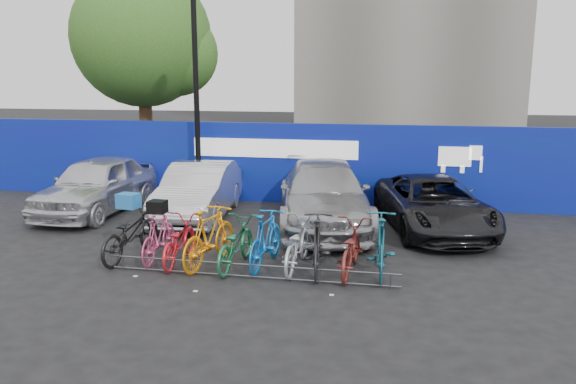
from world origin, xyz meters
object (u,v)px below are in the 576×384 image
(car_0, at_px, (97,185))
(lamppost, at_px, (196,93))
(bike_0, at_px, (130,233))
(bike_9, at_px, (381,244))
(bike_1, at_px, (159,237))
(car_1, at_px, (199,191))
(bike_7, at_px, (317,244))
(bike_6, at_px, (297,244))
(bike_rack, at_px, (251,271))
(bike_3, at_px, (209,237))
(bike_4, at_px, (235,243))
(bike_2, at_px, (179,241))
(tree, at_px, (148,41))
(car_3, at_px, (433,204))
(car_2, at_px, (324,194))
(bike_8, at_px, (350,248))
(bike_5, at_px, (266,239))

(car_0, bearing_deg, lamppost, 35.57)
(bike_0, height_order, bike_9, bike_9)
(bike_1, relative_size, bike_9, 0.85)
(car_1, height_order, bike_7, car_1)
(car_1, relative_size, bike_6, 2.32)
(bike_rack, bearing_deg, bike_9, 17.44)
(bike_3, bearing_deg, bike_0, 7.51)
(bike_4, relative_size, bike_6, 0.97)
(bike_7, bearing_deg, bike_2, -6.79)
(lamppost, xyz_separation_m, bike_rack, (3.20, -6.00, -3.11))
(bike_1, xyz_separation_m, bike_9, (4.53, 0.04, 0.09))
(tree, distance_m, bike_1, 11.89)
(car_3, relative_size, bike_2, 2.62)
(car_2, height_order, bike_4, car_2)
(car_2, relative_size, bike_3, 2.74)
(bike_rack, height_order, bike_2, bike_2)
(bike_rack, height_order, bike_8, bike_8)
(bike_6, bearing_deg, bike_7, 161.99)
(bike_6, bearing_deg, bike_9, -177.53)
(bike_0, height_order, bike_5, bike_5)
(bike_0, height_order, bike_2, bike_0)
(bike_4, distance_m, bike_8, 2.28)
(bike_7, distance_m, bike_8, 0.64)
(car_1, relative_size, bike_8, 2.32)
(lamppost, distance_m, car_0, 3.84)
(car_0, xyz_separation_m, car_2, (6.40, -0.07, 0.00))
(bike_2, xyz_separation_m, bike_5, (1.79, 0.15, 0.09))
(bike_5, bearing_deg, car_1, -47.12)
(car_0, height_order, bike_2, car_0)
(bike_3, bearing_deg, bike_9, -165.97)
(car_1, xyz_separation_m, bike_7, (3.75, -3.69, -0.16))
(lamppost, distance_m, car_1, 3.13)
(car_3, relative_size, bike_7, 2.47)
(bike_0, bearing_deg, bike_2, -179.71)
(car_0, height_order, car_2, car_2)
(bike_5, xyz_separation_m, bike_6, (0.63, -0.00, -0.06))
(bike_rack, relative_size, bike_0, 2.72)
(tree, height_order, bike_6, tree)
(lamppost, relative_size, bike_6, 3.17)
(bike_0, distance_m, bike_7, 3.96)
(bike_2, distance_m, bike_6, 2.42)
(bike_1, bearing_deg, bike_6, 179.95)
(car_3, bearing_deg, lamppost, 151.43)
(bike_1, bearing_deg, car_3, -149.32)
(bike_8, bearing_deg, bike_4, 5.50)
(bike_3, bearing_deg, bike_4, -168.98)
(bike_0, xyz_separation_m, bike_6, (3.53, 0.04, -0.04))
(car_1, distance_m, bike_8, 5.67)
(lamppost, xyz_separation_m, car_1, (0.63, -1.72, -2.54))
(bike_4, relative_size, bike_9, 0.94)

